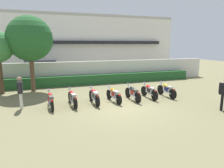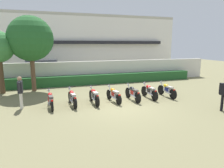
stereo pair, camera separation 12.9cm
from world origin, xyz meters
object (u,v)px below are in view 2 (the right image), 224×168
(motorcycle_in_row_3, at_px, (114,94))
(inspector_person, at_px, (20,90))
(motorcycle_in_row_2, at_px, (94,96))
(motorcycle_in_row_6, at_px, (167,90))
(motorcycle_in_row_0, at_px, (50,99))
(parked_car, at_px, (44,70))
(motorcycle_in_row_1, at_px, (72,97))
(motorcycle_in_row_4, at_px, (133,93))
(tree_far_side, at_px, (30,39))
(motorcycle_in_row_5, at_px, (149,91))

(motorcycle_in_row_3, distance_m, inspector_person, 4.97)
(motorcycle_in_row_2, relative_size, motorcycle_in_row_6, 0.97)
(motorcycle_in_row_0, xyz_separation_m, inspector_person, (-1.43, 0.32, 0.56))
(parked_car, height_order, motorcycle_in_row_3, parked_car)
(motorcycle_in_row_1, xyz_separation_m, motorcycle_in_row_3, (2.35, -0.03, -0.01))
(motorcycle_in_row_0, xyz_separation_m, motorcycle_in_row_1, (1.14, 0.03, 0.01))
(inspector_person, bearing_deg, motorcycle_in_row_4, -3.54)
(parked_car, distance_m, motorcycle_in_row_3, 10.05)
(tree_far_side, distance_m, motorcycle_in_row_0, 5.59)
(tree_far_side, bearing_deg, motorcycle_in_row_3, -44.89)
(motorcycle_in_row_5, distance_m, inspector_person, 7.28)
(motorcycle_in_row_3, height_order, inspector_person, inspector_person)
(parked_car, bearing_deg, motorcycle_in_row_5, -50.57)
(motorcycle_in_row_0, bearing_deg, motorcycle_in_row_3, -94.43)
(motorcycle_in_row_2, xyz_separation_m, motorcycle_in_row_6, (4.71, 0.06, -0.00))
(tree_far_side, bearing_deg, motorcycle_in_row_0, -77.38)
(motorcycle_in_row_3, relative_size, inspector_person, 1.11)
(parked_car, height_order, motorcycle_in_row_1, parked_car)
(motorcycle_in_row_3, bearing_deg, motorcycle_in_row_5, -95.24)
(motorcycle_in_row_1, relative_size, inspector_person, 1.16)
(inspector_person, bearing_deg, motorcycle_in_row_3, -3.75)
(tree_far_side, relative_size, motorcycle_in_row_6, 2.71)
(motorcycle_in_row_4, bearing_deg, motorcycle_in_row_6, -90.16)
(motorcycle_in_row_3, xyz_separation_m, inspector_person, (-4.92, 0.32, 0.56))
(tree_far_side, height_order, motorcycle_in_row_4, tree_far_side)
(motorcycle_in_row_1, bearing_deg, motorcycle_in_row_4, -95.84)
(motorcycle_in_row_5, height_order, inspector_person, inspector_person)
(parked_car, relative_size, motorcycle_in_row_3, 2.50)
(motorcycle_in_row_5, bearing_deg, motorcycle_in_row_4, 93.65)
(motorcycle_in_row_5, xyz_separation_m, motorcycle_in_row_6, (1.22, -0.03, -0.00))
(parked_car, distance_m, motorcycle_in_row_6, 11.82)
(motorcycle_in_row_5, bearing_deg, parked_car, 31.20)
(motorcycle_in_row_1, height_order, motorcycle_in_row_3, motorcycle_in_row_1)
(parked_car, xyz_separation_m, motorcycle_in_row_1, (1.40, -9.27, -0.49))
(tree_far_side, xyz_separation_m, motorcycle_in_row_5, (6.83, -4.41, -3.18))
(parked_car, xyz_separation_m, motorcycle_in_row_3, (3.76, -9.30, -0.50))
(motorcycle_in_row_1, relative_size, motorcycle_in_row_2, 1.05)
(motorcycle_in_row_2, relative_size, motorcycle_in_row_5, 1.00)
(tree_far_side, relative_size, motorcycle_in_row_3, 2.78)
(motorcycle_in_row_2, xyz_separation_m, motorcycle_in_row_5, (3.49, 0.09, -0.00))
(motorcycle_in_row_3, relative_size, motorcycle_in_row_5, 1.00)
(parked_car, xyz_separation_m, tree_far_side, (-0.73, -4.83, 2.70))
(tree_far_side, bearing_deg, motorcycle_in_row_6, -28.89)
(motorcycle_in_row_0, bearing_deg, motorcycle_in_row_1, -93.03)
(tree_far_side, bearing_deg, motorcycle_in_row_5, -32.87)
(motorcycle_in_row_3, bearing_deg, motorcycle_in_row_2, 84.17)
(tree_far_side, relative_size, motorcycle_in_row_2, 2.78)
(motorcycle_in_row_1, height_order, motorcycle_in_row_4, motorcycle_in_row_4)
(motorcycle_in_row_4, bearing_deg, motorcycle_in_row_5, -86.45)
(motorcycle_in_row_2, xyz_separation_m, motorcycle_in_row_4, (2.33, -0.03, -0.00))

